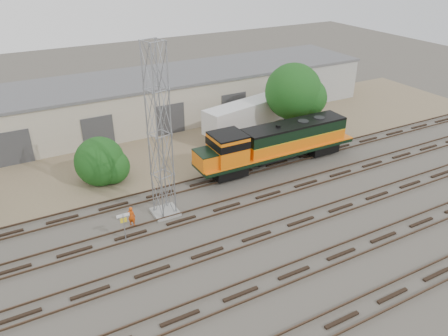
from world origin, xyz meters
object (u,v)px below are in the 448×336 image
signal_tower (160,137)px  worker (132,216)px  locomotive (275,143)px  semi_trailer (255,112)px

signal_tower → worker: (-2.81, -0.37, -5.74)m
locomotive → signal_tower: size_ratio=1.23×
locomotive → semi_trailer: 8.12m
worker → signal_tower: bearing=-133.1°
locomotive → worker: (-15.07, -3.23, -1.48)m
locomotive → signal_tower: (-12.26, -2.86, 4.25)m
locomotive → semi_trailer: bearing=70.8°
worker → locomotive: bearing=-128.5°
signal_tower → semi_trailer: size_ratio=1.05×
signal_tower → semi_trailer: signal_tower is taller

